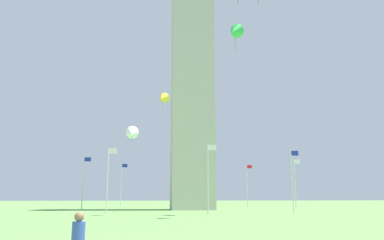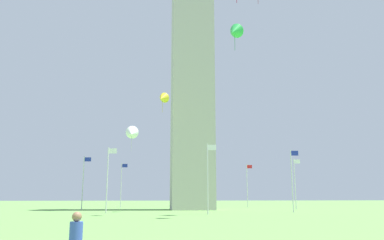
{
  "view_description": "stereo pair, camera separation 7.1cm",
  "coord_description": "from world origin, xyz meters",
  "px_view_note": "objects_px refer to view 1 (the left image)",
  "views": [
    {
      "loc": [
        -6.67,
        -61.33,
        2.04
      ],
      "look_at": [
        0.0,
        0.0,
        14.28
      ],
      "focal_mm": 36.1,
      "sensor_mm": 36.0,
      "label": 1
    },
    {
      "loc": [
        -6.6,
        -61.34,
        2.04
      ],
      "look_at": [
        0.0,
        0.0,
        14.28
      ],
      "focal_mm": 36.1,
      "sensor_mm": 36.0,
      "label": 2
    }
  ],
  "objects_px": {
    "flagpole_n": "(295,181)",
    "flagpole_nw": "(292,178)",
    "flagpole_e": "(183,184)",
    "kite_yellow_delta": "(163,98)",
    "obelisk_monument": "(192,29)",
    "flagpole_sw": "(108,177)",
    "flagpole_se": "(121,183)",
    "flagpole_s": "(83,180)",
    "kite_green_delta": "(235,32)",
    "flagpole_ne": "(247,184)",
    "kite_white_delta": "(132,133)",
    "flagpole_w": "(208,175)"
  },
  "relations": [
    {
      "from": "flagpole_n",
      "to": "flagpole_nw",
      "type": "height_order",
      "value": "same"
    },
    {
      "from": "flagpole_e",
      "to": "flagpole_nw",
      "type": "height_order",
      "value": "same"
    },
    {
      "from": "flagpole_e",
      "to": "kite_yellow_delta",
      "type": "relative_size",
      "value": 2.74
    },
    {
      "from": "obelisk_monument",
      "to": "flagpole_n",
      "type": "distance_m",
      "value": 30.8
    },
    {
      "from": "flagpole_n",
      "to": "flagpole_sw",
      "type": "height_order",
      "value": "same"
    },
    {
      "from": "flagpole_se",
      "to": "flagpole_sw",
      "type": "xyz_separation_m",
      "value": [
        -0.0,
        -23.84,
        0.0
      ]
    },
    {
      "from": "kite_yellow_delta",
      "to": "flagpole_e",
      "type": "bearing_deg",
      "value": 78.39
    },
    {
      "from": "flagpole_se",
      "to": "kite_yellow_delta",
      "type": "relative_size",
      "value": 2.74
    },
    {
      "from": "flagpole_s",
      "to": "kite_green_delta",
      "type": "distance_m",
      "value": 33.95
    },
    {
      "from": "flagpole_s",
      "to": "flagpole_nw",
      "type": "bearing_deg",
      "value": -22.5
    },
    {
      "from": "obelisk_monument",
      "to": "flagpole_ne",
      "type": "bearing_deg",
      "value": 44.86
    },
    {
      "from": "flagpole_e",
      "to": "flagpole_sw",
      "type": "height_order",
      "value": "same"
    },
    {
      "from": "flagpole_nw",
      "to": "flagpole_sw",
      "type": "bearing_deg",
      "value": 180.0
    },
    {
      "from": "flagpole_se",
      "to": "kite_green_delta",
      "type": "xyz_separation_m",
      "value": [
        13.7,
        -36.34,
        14.45
      ]
    },
    {
      "from": "flagpole_ne",
      "to": "kite_white_delta",
      "type": "bearing_deg",
      "value": -124.61
    },
    {
      "from": "flagpole_sw",
      "to": "kite_white_delta",
      "type": "height_order",
      "value": "kite_white_delta"
    },
    {
      "from": "flagpole_se",
      "to": "flagpole_sw",
      "type": "bearing_deg",
      "value": -90.0
    },
    {
      "from": "flagpole_s",
      "to": "flagpole_sw",
      "type": "relative_size",
      "value": 1.0
    },
    {
      "from": "flagpole_s",
      "to": "kite_yellow_delta",
      "type": "height_order",
      "value": "kite_yellow_delta"
    },
    {
      "from": "flagpole_sw",
      "to": "flagpole_w",
      "type": "distance_m",
      "value": 12.9
    },
    {
      "from": "flagpole_sw",
      "to": "flagpole_ne",
      "type": "bearing_deg",
      "value": 45.0
    },
    {
      "from": "kite_yellow_delta",
      "to": "kite_white_delta",
      "type": "xyz_separation_m",
      "value": [
        -3.68,
        -9.98,
        -6.72
      ]
    },
    {
      "from": "flagpole_ne",
      "to": "flagpole_e",
      "type": "distance_m",
      "value": 12.9
    },
    {
      "from": "obelisk_monument",
      "to": "flagpole_e",
      "type": "height_order",
      "value": "obelisk_monument"
    },
    {
      "from": "flagpole_e",
      "to": "flagpole_sw",
      "type": "relative_size",
      "value": 1.0
    },
    {
      "from": "kite_white_delta",
      "to": "flagpole_n",
      "type": "bearing_deg",
      "value": 35.24
    },
    {
      "from": "flagpole_e",
      "to": "flagpole_s",
      "type": "height_order",
      "value": "same"
    },
    {
      "from": "flagpole_n",
      "to": "flagpole_sw",
      "type": "distance_m",
      "value": 31.14
    },
    {
      "from": "flagpole_ne",
      "to": "flagpole_s",
      "type": "xyz_separation_m",
      "value": [
        -28.77,
        -11.92,
        0.0
      ]
    },
    {
      "from": "flagpole_ne",
      "to": "kite_white_delta",
      "type": "xyz_separation_m",
      "value": [
        -20.74,
        -30.05,
        4.55
      ]
    },
    {
      "from": "flagpole_w",
      "to": "kite_green_delta",
      "type": "relative_size",
      "value": 2.66
    },
    {
      "from": "flagpole_se",
      "to": "flagpole_w",
      "type": "xyz_separation_m",
      "value": [
        11.92,
        -28.77,
        0.0
      ]
    },
    {
      "from": "flagpole_n",
      "to": "flagpole_s",
      "type": "xyz_separation_m",
      "value": [
        -33.71,
        0.0,
        0.0
      ]
    },
    {
      "from": "kite_yellow_delta",
      "to": "kite_white_delta",
      "type": "distance_m",
      "value": 12.58
    },
    {
      "from": "obelisk_monument",
      "to": "flagpole_w",
      "type": "distance_m",
      "value": 30.77
    },
    {
      "from": "flagpole_e",
      "to": "kite_yellow_delta",
      "type": "bearing_deg",
      "value": -101.61
    },
    {
      "from": "flagpole_e",
      "to": "kite_yellow_delta",
      "type": "distance_m",
      "value": 27.91
    },
    {
      "from": "flagpole_ne",
      "to": "flagpole_n",
      "type": "bearing_deg",
      "value": -67.5
    },
    {
      "from": "flagpole_s",
      "to": "flagpole_sw",
      "type": "xyz_separation_m",
      "value": [
        4.94,
        -11.92,
        0.0
      ]
    },
    {
      "from": "obelisk_monument",
      "to": "flagpole_sw",
      "type": "xyz_separation_m",
      "value": [
        -11.86,
        -11.92,
        -25.74
      ]
    },
    {
      "from": "kite_white_delta",
      "to": "flagpole_se",
      "type": "bearing_deg",
      "value": 95.89
    },
    {
      "from": "flagpole_se",
      "to": "kite_white_delta",
      "type": "bearing_deg",
      "value": -84.11
    },
    {
      "from": "flagpole_w",
      "to": "kite_yellow_delta",
      "type": "bearing_deg",
      "value": 120.56
    },
    {
      "from": "flagpole_s",
      "to": "flagpole_sw",
      "type": "bearing_deg",
      "value": -67.5
    },
    {
      "from": "flagpole_n",
      "to": "kite_white_delta",
      "type": "height_order",
      "value": "kite_white_delta"
    },
    {
      "from": "flagpole_se",
      "to": "kite_white_delta",
      "type": "height_order",
      "value": "kite_white_delta"
    },
    {
      "from": "flagpole_ne",
      "to": "flagpole_nw",
      "type": "relative_size",
      "value": 1.0
    },
    {
      "from": "flagpole_s",
      "to": "kite_yellow_delta",
      "type": "relative_size",
      "value": 2.74
    },
    {
      "from": "flagpole_ne",
      "to": "kite_green_delta",
      "type": "bearing_deg",
      "value": -105.59
    },
    {
      "from": "flagpole_sw",
      "to": "kite_green_delta",
      "type": "xyz_separation_m",
      "value": [
        13.7,
        -12.51,
        14.45
      ]
    }
  ]
}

